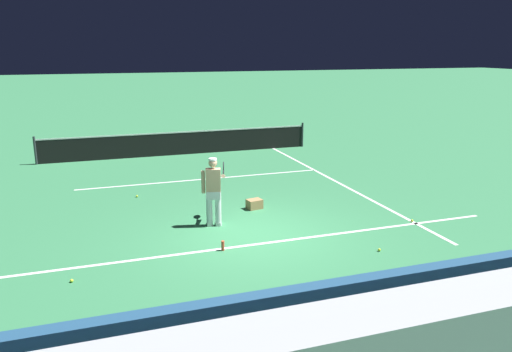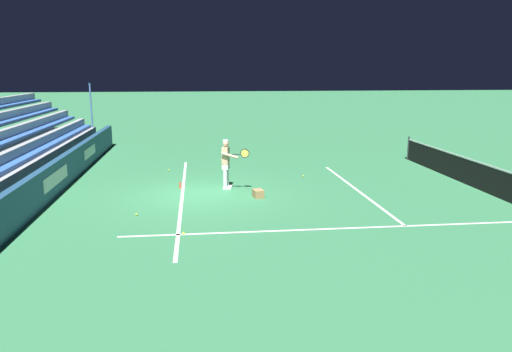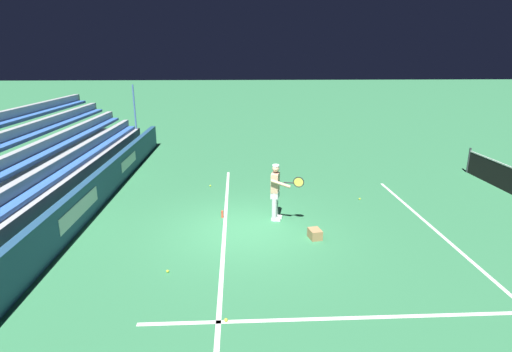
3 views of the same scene
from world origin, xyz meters
name	(u,v)px [view 1 (image 1 of 3)]	position (x,y,z in m)	size (l,w,h in m)	color
ground_plane	(255,236)	(0.00, 0.00, 0.00)	(160.00, 160.00, 0.00)	#337A4C
court_baseline_white	(262,243)	(0.00, -0.50, 0.00)	(12.00, 0.10, 0.01)	white
court_sideline_white	(333,180)	(4.11, 4.00, 0.00)	(0.10, 12.00, 0.01)	white
court_service_line_white	(203,179)	(0.00, 5.50, 0.00)	(8.22, 0.10, 0.01)	white
back_wall_sponsor_board	(358,312)	(-0.01, -4.71, 0.55)	(23.22, 0.25, 1.10)	navy
tennis_player	(214,191)	(-0.73, 1.03, 0.89)	(0.77, 0.95, 1.71)	silver
ball_box_cardboard	(254,204)	(0.64, 1.97, 0.13)	(0.40, 0.30, 0.26)	#A87F51
tennis_ball_midcourt	(137,196)	(-2.33, 4.10, 0.03)	(0.07, 0.07, 0.07)	#CCE533
tennis_ball_far_left	(412,221)	(4.10, -0.36, 0.03)	(0.07, 0.07, 0.07)	#CCE533
tennis_ball_by_box	(379,250)	(2.27, -1.74, 0.03)	(0.07, 0.07, 0.07)	#CCE533
tennis_ball_far_right	(72,281)	(-4.06, -1.15, 0.03)	(0.07, 0.07, 0.07)	#CCE533
water_bottle	(223,246)	(-0.95, -0.59, 0.11)	(0.07, 0.07, 0.22)	#EA4C33
tennis_net	(180,143)	(0.00, 9.71, 0.49)	(11.09, 0.09, 1.07)	#33383D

